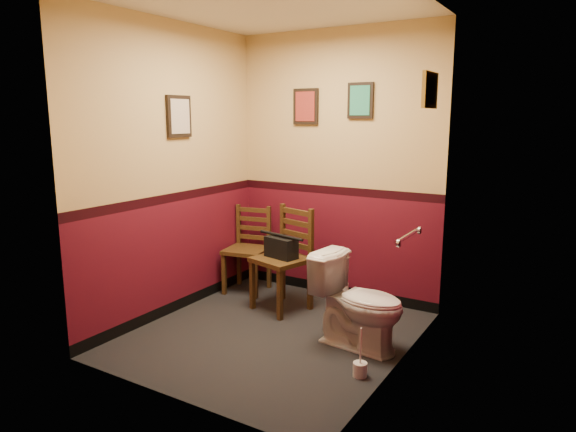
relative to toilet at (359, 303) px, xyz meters
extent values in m
cube|color=black|center=(-0.72, -0.16, -0.37)|extent=(2.20, 2.40, 0.00)
cube|color=silver|center=(-0.72, -0.16, 2.33)|extent=(2.20, 2.40, 0.00)
cube|color=#520D1B|center=(-0.72, 1.04, 0.98)|extent=(2.20, 0.00, 2.70)
cube|color=#520D1B|center=(-0.72, -1.36, 0.98)|extent=(2.20, 0.00, 2.70)
cube|color=#520D1B|center=(-1.82, -0.16, 0.98)|extent=(0.00, 2.40, 2.70)
cube|color=#520D1B|center=(0.38, -0.16, 0.98)|extent=(0.00, 2.40, 2.70)
cylinder|color=silver|center=(0.35, 0.09, 0.58)|extent=(0.03, 0.50, 0.03)
cylinder|color=silver|center=(0.37, -0.16, 0.58)|extent=(0.02, 0.06, 0.06)
cylinder|color=silver|center=(0.37, 0.34, 0.58)|extent=(0.02, 0.06, 0.06)
cube|color=black|center=(-1.07, 1.02, 1.58)|extent=(0.28, 0.03, 0.36)
cube|color=maroon|center=(-1.07, 1.00, 1.58)|extent=(0.22, 0.01, 0.30)
cube|color=black|center=(-0.47, 1.02, 1.63)|extent=(0.26, 0.03, 0.34)
cube|color=#298567|center=(-0.47, 1.00, 1.63)|extent=(0.20, 0.01, 0.28)
cube|color=black|center=(-1.80, -0.06, 1.48)|extent=(0.03, 0.30, 0.38)
cube|color=#BBA693|center=(-1.79, -0.06, 1.48)|extent=(0.01, 0.24, 0.31)
cube|color=olive|center=(0.36, 0.44, 1.68)|extent=(0.03, 0.34, 0.28)
cube|color=#BBA693|center=(0.35, 0.44, 1.68)|extent=(0.01, 0.28, 0.22)
imported|color=white|center=(0.00, 0.00, 0.00)|extent=(0.81, 0.51, 0.75)
cylinder|color=silver|center=(0.21, -0.45, -0.32)|extent=(0.10, 0.10, 0.10)
cylinder|color=silver|center=(0.21, -0.45, -0.15)|extent=(0.01, 0.01, 0.29)
cube|color=brown|center=(-1.57, 0.64, 0.08)|extent=(0.49, 0.49, 0.04)
cube|color=brown|center=(-1.71, 0.43, -0.15)|extent=(0.05, 0.05, 0.45)
cube|color=brown|center=(-1.78, 0.79, -0.15)|extent=(0.05, 0.05, 0.45)
cube|color=brown|center=(-1.36, 0.50, -0.15)|extent=(0.05, 0.05, 0.45)
cube|color=brown|center=(-1.43, 0.85, -0.15)|extent=(0.05, 0.05, 0.45)
cube|color=brown|center=(-1.78, 0.79, 0.30)|extent=(0.05, 0.04, 0.45)
cube|color=brown|center=(-1.43, 0.86, 0.30)|extent=(0.05, 0.04, 0.45)
cube|color=brown|center=(-1.60, 0.83, 0.18)|extent=(0.34, 0.09, 0.05)
cube|color=brown|center=(-1.60, 0.83, 0.28)|extent=(0.34, 0.09, 0.05)
cube|color=brown|center=(-1.60, 0.83, 0.38)|extent=(0.34, 0.09, 0.05)
cube|color=brown|center=(-1.60, 0.83, 0.48)|extent=(0.34, 0.09, 0.05)
cube|color=brown|center=(-0.98, 0.39, 0.12)|extent=(0.57, 0.57, 0.04)
cube|color=brown|center=(-1.22, 0.25, -0.13)|extent=(0.05, 0.05, 0.50)
cube|color=brown|center=(-1.12, 0.63, -0.13)|extent=(0.05, 0.05, 0.50)
cube|color=brown|center=(-0.84, 0.14, -0.13)|extent=(0.05, 0.05, 0.50)
cube|color=brown|center=(-0.73, 0.52, -0.13)|extent=(0.05, 0.05, 0.50)
cube|color=brown|center=(-1.11, 0.64, 0.37)|extent=(0.05, 0.05, 0.50)
cube|color=brown|center=(-0.73, 0.53, 0.37)|extent=(0.05, 0.05, 0.50)
cube|color=brown|center=(-0.92, 0.58, 0.23)|extent=(0.37, 0.13, 0.05)
cube|color=brown|center=(-0.92, 0.58, 0.34)|extent=(0.37, 0.13, 0.05)
cube|color=brown|center=(-0.92, 0.58, 0.45)|extent=(0.37, 0.13, 0.05)
cube|color=brown|center=(-0.92, 0.58, 0.56)|extent=(0.37, 0.13, 0.05)
cube|color=black|center=(-0.98, 0.39, 0.24)|extent=(0.34, 0.22, 0.20)
cylinder|color=black|center=(-0.98, 0.39, 0.36)|extent=(0.28, 0.09, 0.03)
cylinder|color=silver|center=(-0.60, 0.88, -0.32)|extent=(0.11, 0.11, 0.10)
cylinder|color=silver|center=(-0.48, 0.88, -0.32)|extent=(0.11, 0.11, 0.10)
cylinder|color=silver|center=(-0.54, 0.87, -0.22)|extent=(0.11, 0.11, 0.10)
camera|label=1|loc=(1.54, -3.65, 1.47)|focal=32.00mm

